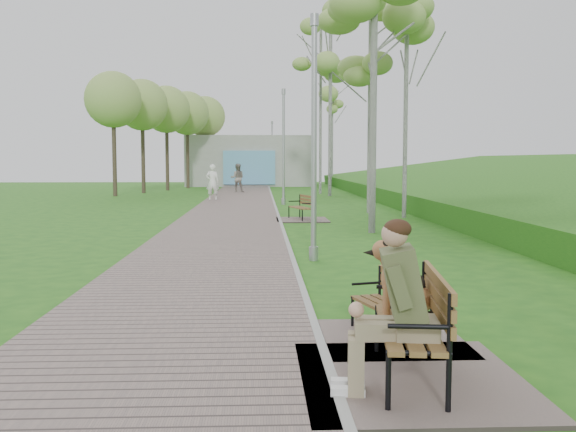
# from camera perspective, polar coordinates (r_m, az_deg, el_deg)

# --- Properties ---
(walkway) EXTENTS (3.50, 67.00, 0.04)m
(walkway) POSITION_cam_1_polar(r_m,az_deg,el_deg) (22.84, -5.20, -0.17)
(walkway) COLOR #73615D
(walkway) RESTS_ON ground
(kerb) EXTENTS (0.10, 67.00, 0.05)m
(kerb) POSITION_cam_1_polar(r_m,az_deg,el_deg) (22.83, -0.81, -0.14)
(kerb) COLOR #999993
(kerb) RESTS_ON ground
(building_north) EXTENTS (10.00, 5.20, 4.00)m
(building_north) POSITION_cam_1_polar(r_m,az_deg,el_deg) (52.21, -3.42, 4.90)
(building_north) COLOR #9E9E99
(building_north) RESTS_ON ground
(bench_main) EXTENTS (2.06, 2.29, 1.80)m
(bench_main) POSITION_cam_1_polar(r_m,az_deg,el_deg) (6.07, 10.17, -9.90)
(bench_main) COLOR #73615D
(bench_main) RESTS_ON ground
(bench_second) EXTENTS (1.56, 1.74, 0.96)m
(bench_second) POSITION_cam_1_polar(r_m,az_deg,el_deg) (7.51, 9.01, -9.63)
(bench_second) COLOR #73615D
(bench_second) RESTS_ON ground
(bench_third) EXTENTS (1.75, 1.94, 1.07)m
(bench_third) POSITION_cam_1_polar(r_m,az_deg,el_deg) (21.99, 1.18, 0.12)
(bench_third) COLOR #73615D
(bench_third) RESTS_ON ground
(lamp_post_second) EXTENTS (0.19, 0.19, 4.97)m
(lamp_post_second) POSITION_cam_1_polar(r_m,az_deg,el_deg) (13.07, 2.32, 6.12)
(lamp_post_second) COLOR #9DA0A5
(lamp_post_second) RESTS_ON ground
(lamp_post_third) EXTENTS (0.21, 0.21, 5.33)m
(lamp_post_third) POSITION_cam_1_polar(r_m,az_deg,el_deg) (29.74, -0.39, 5.81)
(lamp_post_third) COLOR #9DA0A5
(lamp_post_third) RESTS_ON ground
(lamp_post_far) EXTENTS (0.20, 0.20, 5.19)m
(lamp_post_far) POSITION_cam_1_polar(r_m,az_deg,el_deg) (51.86, -1.42, 5.38)
(lamp_post_far) COLOR #9DA0A5
(lamp_post_far) RESTS_ON ground
(pedestrian_near) EXTENTS (0.68, 0.45, 1.86)m
(pedestrian_near) POSITION_cam_1_polar(r_m,az_deg,el_deg) (33.18, -6.73, 2.99)
(pedestrian_near) COLOR white
(pedestrian_near) RESTS_ON ground
(pedestrian_far) EXTENTS (0.92, 0.73, 1.84)m
(pedestrian_far) POSITION_cam_1_polar(r_m,az_deg,el_deg) (41.23, -4.51, 3.38)
(pedestrian_far) COLOR gray
(pedestrian_far) RESTS_ON ground
(birch_mid_b) EXTENTS (2.28, 2.28, 8.89)m
(birch_mid_b) POSITION_cam_1_polar(r_m,az_deg,el_deg) (23.79, 10.54, 16.84)
(birch_mid_b) COLOR silver
(birch_mid_b) RESTS_ON ground
(birch_mid_c) EXTENTS (2.36, 2.36, 8.38)m
(birch_mid_c) POSITION_cam_1_polar(r_m,az_deg,el_deg) (22.17, 7.68, 16.69)
(birch_mid_c) COLOR silver
(birch_mid_c) RESTS_ON ground
(birch_far_b) EXTENTS (2.21, 2.21, 7.90)m
(birch_far_b) POSITION_cam_1_polar(r_m,az_deg,el_deg) (25.63, 7.33, 14.24)
(birch_far_b) COLOR silver
(birch_far_b) RESTS_ON ground
(birch_far_c) EXTENTS (2.90, 2.90, 11.44)m
(birch_far_c) POSITION_cam_1_polar(r_m,az_deg,el_deg) (37.64, 3.81, 15.57)
(birch_far_c) COLOR silver
(birch_far_c) RESTS_ON ground
(birch_distant_a) EXTENTS (2.98, 2.98, 11.04)m
(birch_distant_a) POSITION_cam_1_polar(r_m,az_deg,el_deg) (40.16, 2.93, 14.44)
(birch_distant_a) COLOR silver
(birch_distant_a) RESTS_ON ground
(birch_distant_b) EXTENTS (2.32, 2.32, 8.44)m
(birch_distant_b) POSITION_cam_1_polar(r_m,az_deg,el_deg) (52.87, 3.96, 9.92)
(birch_distant_b) COLOR silver
(birch_distant_b) RESTS_ON ground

